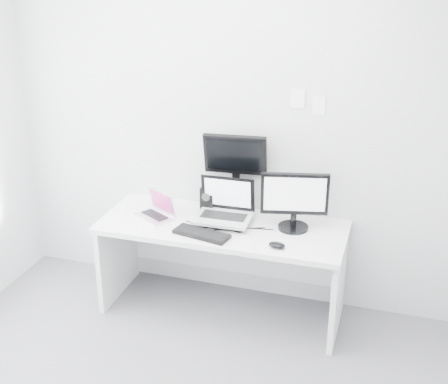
{
  "coord_description": "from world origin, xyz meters",
  "views": [
    {
      "loc": [
        1.19,
        -2.57,
        2.66
      ],
      "look_at": [
        0.02,
        1.23,
        1.0
      ],
      "focal_mm": 48.83,
      "sensor_mm": 36.0,
      "label": 1
    }
  ],
  "objects": [
    {
      "name": "rear_monitor",
      "position": [
        0.02,
        1.53,
        1.05
      ],
      "size": [
        0.48,
        0.21,
        0.63
      ],
      "primitive_type": "cube",
      "rotation": [
        0.0,
        0.0,
        0.1
      ],
      "color": "black",
      "rests_on": "desk"
    },
    {
      "name": "back_wall",
      "position": [
        0.0,
        1.6,
        1.35
      ],
      "size": [
        3.6,
        0.0,
        3.6
      ],
      "primitive_type": "plane",
      "rotation": [
        1.57,
        0.0,
        0.0
      ],
      "color": "silver",
      "rests_on": "ground"
    },
    {
      "name": "samsung_monitor",
      "position": [
        0.51,
        1.34,
        0.95
      ],
      "size": [
        0.52,
        0.32,
        0.44
      ],
      "primitive_type": "cube",
      "rotation": [
        0.0,
        0.0,
        0.22
      ],
      "color": "black",
      "rests_on": "desk"
    },
    {
      "name": "keyboard",
      "position": [
        -0.09,
        1.04,
        0.74
      ],
      "size": [
        0.42,
        0.22,
        0.03
      ],
      "primitive_type": "cube",
      "rotation": [
        0.0,
        0.0,
        -0.21
      ],
      "color": "black",
      "rests_on": "desk"
    },
    {
      "name": "wall_note_1",
      "position": [
        0.6,
        1.59,
        1.58
      ],
      "size": [
        0.09,
        0.0,
        0.13
      ],
      "primitive_type": "cube",
      "color": "white",
      "rests_on": "back_wall"
    },
    {
      "name": "wall_note_0",
      "position": [
        0.45,
        1.59,
        1.62
      ],
      "size": [
        0.1,
        0.0,
        0.14
      ],
      "primitive_type": "cube",
      "color": "white",
      "rests_on": "back_wall"
    },
    {
      "name": "mouse",
      "position": [
        0.46,
        1.02,
        0.75
      ],
      "size": [
        0.13,
        0.1,
        0.04
      ],
      "primitive_type": "ellipsoid",
      "rotation": [
        0.0,
        0.0,
        -0.18
      ],
      "color": "black",
      "rests_on": "desk"
    },
    {
      "name": "speaker",
      "position": [
        -0.17,
        1.44,
        0.83
      ],
      "size": [
        0.12,
        0.12,
        0.2
      ],
      "primitive_type": "cube",
      "rotation": [
        0.0,
        0.0,
        0.17
      ],
      "color": "black",
      "rests_on": "desk"
    },
    {
      "name": "macbook",
      "position": [
        -0.53,
        1.21,
        0.83
      ],
      "size": [
        0.34,
        0.32,
        0.21
      ],
      "primitive_type": "cube",
      "rotation": [
        0.0,
        0.0,
        -0.53
      ],
      "color": "silver",
      "rests_on": "desk"
    },
    {
      "name": "dell_laptop",
      "position": [
        0.0,
        1.27,
        0.9
      ],
      "size": [
        0.41,
        0.32,
        0.34
      ],
      "primitive_type": "cube",
      "rotation": [
        0.0,
        0.0,
        0.02
      ],
      "color": "#ABAEB3",
      "rests_on": "desk"
    },
    {
      "name": "desk",
      "position": [
        0.0,
        1.25,
        0.36
      ],
      "size": [
        1.8,
        0.7,
        0.73
      ],
      "primitive_type": "cube",
      "color": "white",
      "rests_on": "ground"
    }
  ]
}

